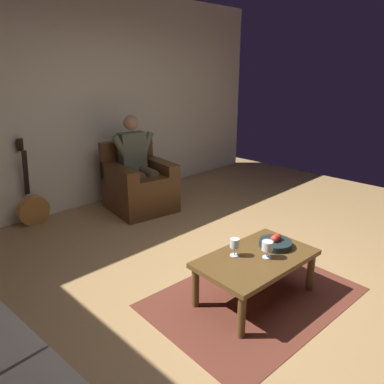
# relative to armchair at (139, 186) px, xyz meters

# --- Properties ---
(ground_plane) EXTENTS (7.24, 7.24, 0.00)m
(ground_plane) POSITION_rel_armchair_xyz_m (0.32, 2.22, -0.32)
(ground_plane) COLOR #A47F4F
(wall_back) EXTENTS (6.43, 0.06, 2.80)m
(wall_back) POSITION_rel_armchair_xyz_m (0.32, -0.68, 1.08)
(wall_back) COLOR beige
(wall_back) RESTS_ON ground
(rug) EXTENTS (1.75, 1.28, 0.01)m
(rug) POSITION_rel_armchair_xyz_m (0.58, 2.31, -0.32)
(rug) COLOR #5E2C1F
(rug) RESTS_ON ground
(armchair) EXTENTS (0.87, 0.91, 0.89)m
(armchair) POSITION_rel_armchair_xyz_m (0.00, 0.00, 0.00)
(armchair) COLOR #4C2D16
(armchair) RESTS_ON ground
(person_seated) EXTENTS (0.61, 0.60, 1.24)m
(person_seated) POSITION_rel_armchair_xyz_m (-0.00, -0.01, 0.33)
(person_seated) COLOR #565C47
(person_seated) RESTS_ON ground
(coffee_table) EXTENTS (1.01, 0.64, 0.38)m
(coffee_table) POSITION_rel_armchair_xyz_m (0.58, 2.31, 0.00)
(coffee_table) COLOR brown
(coffee_table) RESTS_ON ground
(guitar) EXTENTS (0.37, 0.23, 1.04)m
(guitar) POSITION_rel_armchair_xyz_m (1.23, -0.48, -0.10)
(guitar) COLOR #BA7B38
(guitar) RESTS_ON ground
(wine_glass_near) EXTENTS (0.08, 0.08, 0.15)m
(wine_glass_near) POSITION_rel_armchair_xyz_m (0.70, 2.17, 0.16)
(wine_glass_near) COLOR silver
(wine_glass_near) RESTS_ON coffee_table
(wine_glass_far) EXTENTS (0.09, 0.09, 0.14)m
(wine_glass_far) POSITION_rel_armchair_xyz_m (0.54, 2.38, 0.15)
(wine_glass_far) COLOR silver
(wine_glass_far) RESTS_ON coffee_table
(fruit_bowl) EXTENTS (0.27, 0.27, 0.11)m
(fruit_bowl) POSITION_rel_armchair_xyz_m (0.33, 2.32, 0.09)
(fruit_bowl) COLOR #1C2828
(fruit_bowl) RESTS_ON coffee_table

